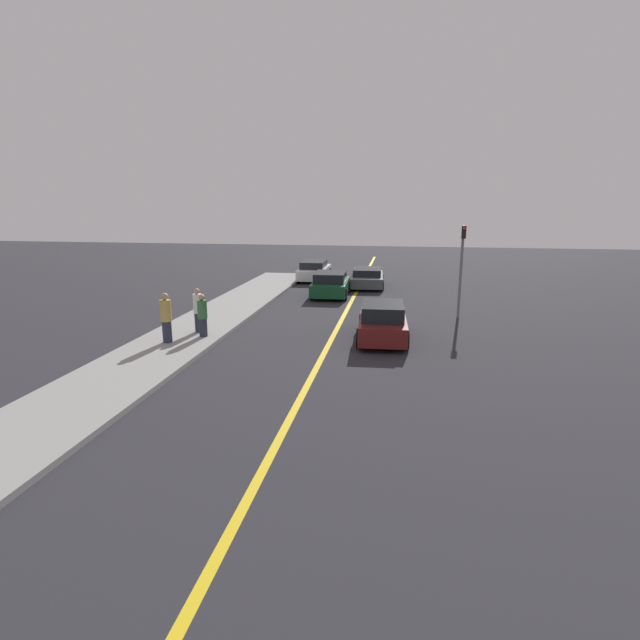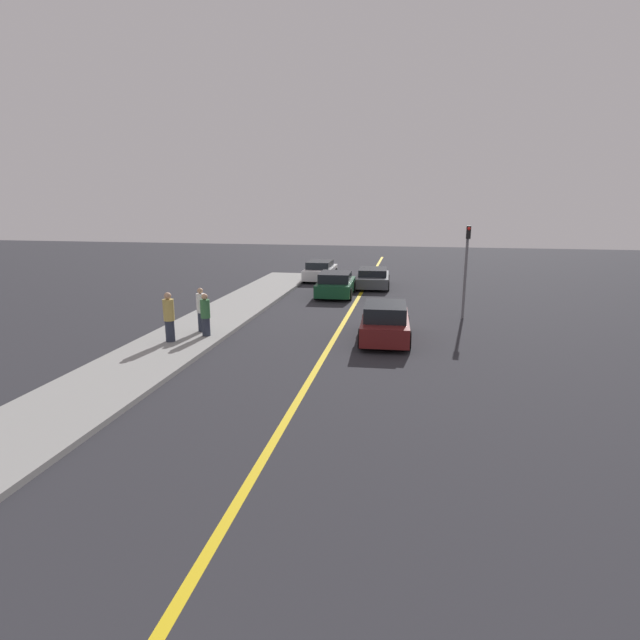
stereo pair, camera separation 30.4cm
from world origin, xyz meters
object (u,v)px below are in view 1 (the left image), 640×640
object	(u,v)px
pedestrian_near_curb	(166,318)
car_parked_left_lot	(314,271)
car_ahead_center	(331,284)
pedestrian_far_standing	(198,310)
car_far_distant	(367,278)
traffic_light	(462,262)
pedestrian_mid_group	(203,315)
car_near_right_lane	(383,322)

from	to	relation	value
pedestrian_near_curb	car_parked_left_lot	bearing A→B (deg)	81.22
car_ahead_center	pedestrian_far_standing	bearing A→B (deg)	-115.01
car_far_distant	pedestrian_far_standing	size ratio (longest dim) A/B	2.45
car_parked_left_lot	traffic_light	world-z (taller)	traffic_light
car_parked_left_lot	pedestrian_far_standing	world-z (taller)	pedestrian_far_standing
pedestrian_mid_group	car_far_distant	bearing A→B (deg)	68.31
car_ahead_center	pedestrian_near_curb	world-z (taller)	pedestrian_near_curb
car_near_right_lane	pedestrian_mid_group	bearing A→B (deg)	-173.02
pedestrian_near_curb	pedestrian_far_standing	bearing A→B (deg)	71.53
car_parked_left_lot	pedestrian_far_standing	xyz separation A→B (m)	(-1.99, -14.72, 0.38)
car_ahead_center	pedestrian_mid_group	world-z (taller)	pedestrian_mid_group
pedestrian_near_curb	traffic_light	distance (m)	12.64
car_ahead_center	car_near_right_lane	bearing A→B (deg)	-71.88
car_parked_left_lot	pedestrian_mid_group	size ratio (longest dim) A/B	2.58
pedestrian_mid_group	pedestrian_far_standing	distance (m)	0.76
car_ahead_center	car_parked_left_lot	world-z (taller)	car_ahead_center
car_near_right_lane	traffic_light	xyz separation A→B (m)	(3.22, 4.28, 1.82)
pedestrian_far_standing	traffic_light	bearing A→B (deg)	24.83
car_parked_left_lot	pedestrian_near_curb	distance (m)	16.51
car_near_right_lane	pedestrian_far_standing	bearing A→B (deg)	-178.53
car_far_distant	car_parked_left_lot	bearing A→B (deg)	146.28
pedestrian_mid_group	traffic_light	world-z (taller)	traffic_light
car_far_distant	pedestrian_far_standing	bearing A→B (deg)	-117.18
car_ahead_center	car_parked_left_lot	size ratio (longest dim) A/B	0.97
car_ahead_center	pedestrian_far_standing	size ratio (longest dim) A/B	2.36
car_far_distant	pedestrian_near_curb	bearing A→B (deg)	-116.54
car_near_right_lane	pedestrian_mid_group	xyz separation A→B (m)	(-6.64, -1.11, 0.27)
traffic_light	car_ahead_center	bearing A→B (deg)	145.50
car_near_right_lane	car_parked_left_lot	distance (m)	15.12
car_ahead_center	pedestrian_near_curb	bearing A→B (deg)	-114.38
car_parked_left_lot	traffic_light	xyz separation A→B (m)	(8.31, -9.96, 1.88)
car_near_right_lane	pedestrian_near_curb	size ratio (longest dim) A/B	2.18
car_near_right_lane	car_ahead_center	xyz separation A→B (m)	(-3.21, 8.69, -0.04)
car_far_distant	pedestrian_far_standing	world-z (taller)	pedestrian_far_standing
car_parked_left_lot	traffic_light	bearing A→B (deg)	-50.48
car_ahead_center	pedestrian_mid_group	distance (m)	10.39
car_far_distant	car_parked_left_lot	xyz separation A→B (m)	(-3.68, 2.20, 0.06)
pedestrian_near_curb	pedestrian_far_standing	world-z (taller)	pedestrian_near_curb
car_ahead_center	pedestrian_near_curb	size ratio (longest dim) A/B	2.24
traffic_light	car_far_distant	bearing A→B (deg)	120.85
car_ahead_center	pedestrian_far_standing	xyz separation A→B (m)	(-3.87, -9.18, 0.36)
pedestrian_mid_group	pedestrian_near_curb	bearing A→B (deg)	-134.97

